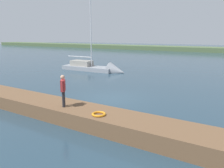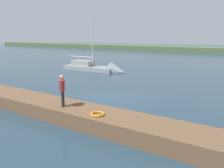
% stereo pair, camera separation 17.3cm
% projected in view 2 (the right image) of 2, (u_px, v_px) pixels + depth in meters
% --- Properties ---
extents(ground_plane, '(200.00, 200.00, 0.00)m').
position_uv_depth(ground_plane, '(110.00, 99.00, 15.62)').
color(ground_plane, '#263D4C').
extents(far_shoreline, '(180.00, 8.00, 2.40)m').
position_uv_depth(far_shoreline, '(215.00, 52.00, 59.44)').
color(far_shoreline, '#4C603D').
rests_on(far_shoreline, ground_plane).
extents(dock_pier, '(26.10, 2.02, 0.76)m').
position_uv_depth(dock_pier, '(67.00, 111.00, 11.91)').
color(dock_pier, brown).
rests_on(dock_pier, ground_plane).
extents(life_ring_buoy, '(0.66, 0.66, 0.10)m').
position_uv_depth(life_ring_buoy, '(97.00, 114.00, 10.27)').
color(life_ring_buoy, orange).
rests_on(life_ring_buoy, dock_pier).
extents(sailboat_inner_slip, '(8.75, 2.47, 9.78)m').
position_uv_depth(sailboat_inner_slip, '(99.00, 69.00, 27.69)').
color(sailboat_inner_slip, gray).
rests_on(sailboat_inner_slip, ground_plane).
extents(person_on_dock, '(0.45, 0.52, 1.67)m').
position_uv_depth(person_on_dock, '(62.00, 88.00, 11.35)').
color(person_on_dock, '#28282D').
rests_on(person_on_dock, dock_pier).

